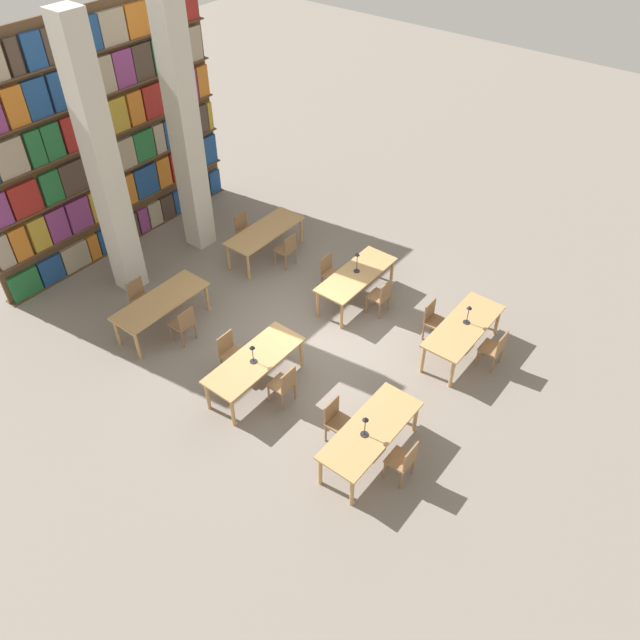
{
  "coord_description": "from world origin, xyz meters",
  "views": [
    {
      "loc": [
        -7.44,
        -6.11,
        9.01
      ],
      "look_at": [
        0.0,
        -0.27,
        0.66
      ],
      "focal_mm": 35.0,
      "sensor_mm": 36.0,
      "label": 1
    }
  ],
  "objects_px": {
    "desk_lamp_3": "(357,259)",
    "chair_2": "(494,348)",
    "chair_6": "(381,296)",
    "chair_8": "(184,323)",
    "chair_5": "(231,352)",
    "desk_lamp_0": "(365,423)",
    "chair_1": "(337,420)",
    "reading_table_1": "(464,328)",
    "reading_table_2": "(255,362)",
    "chair_7": "(330,272)",
    "desk_lamp_1": "(469,311)",
    "reading_table_4": "(161,303)",
    "chair_4": "(284,384)",
    "reading_table_3": "(356,277)",
    "pillar_left": "(103,167)",
    "chair_3": "(434,320)",
    "desk_lamp_2": "(252,351)",
    "chair_9": "(140,297)",
    "chair_11": "(245,229)",
    "pillar_center": "(185,130)",
    "chair_10": "(287,249)",
    "chair_0": "(403,460)",
    "reading_table_5": "(265,233)",
    "reading_table_0": "(371,432)"
  },
  "relations": [
    {
      "from": "chair_1",
      "to": "chair_2",
      "type": "distance_m",
      "value": 3.62
    },
    {
      "from": "reading_table_2",
      "to": "chair_10",
      "type": "distance_m",
      "value": 3.98
    },
    {
      "from": "desk_lamp_1",
      "to": "chair_11",
      "type": "distance_m",
      "value": 6.12
    },
    {
      "from": "reading_table_1",
      "to": "chair_4",
      "type": "relative_size",
      "value": 2.37
    },
    {
      "from": "reading_table_1",
      "to": "chair_5",
      "type": "xyz_separation_m",
      "value": [
        -3.25,
        3.32,
        -0.17
      ]
    },
    {
      "from": "chair_0",
      "to": "chair_11",
      "type": "height_order",
      "value": "same"
    },
    {
      "from": "chair_2",
      "to": "chair_5",
      "type": "bearing_deg",
      "value": 129.37
    },
    {
      "from": "reading_table_0",
      "to": "chair_10",
      "type": "distance_m",
      "value": 5.84
    },
    {
      "from": "desk_lamp_0",
      "to": "chair_3",
      "type": "bearing_deg",
      "value": 11.09
    },
    {
      "from": "pillar_center",
      "to": "reading_table_1",
      "type": "xyz_separation_m",
      "value": [
        0.48,
        -7.12,
        -2.35
      ]
    },
    {
      "from": "chair_10",
      "to": "chair_9",
      "type": "bearing_deg",
      "value": 158.51
    },
    {
      "from": "reading_table_4",
      "to": "chair_9",
      "type": "height_order",
      "value": "chair_9"
    },
    {
      "from": "chair_2",
      "to": "chair_9",
      "type": "bearing_deg",
      "value": 115.95
    },
    {
      "from": "pillar_left",
      "to": "chair_3",
      "type": "height_order",
      "value": "pillar_left"
    },
    {
      "from": "desk_lamp_1",
      "to": "chair_11",
      "type": "xyz_separation_m",
      "value": [
        0.0,
        6.1,
        -0.54
      ]
    },
    {
      "from": "reading_table_4",
      "to": "reading_table_5",
      "type": "height_order",
      "value": "same"
    },
    {
      "from": "chair_0",
      "to": "chair_5",
      "type": "xyz_separation_m",
      "value": [
        0.07,
        4.03,
        0.0
      ]
    },
    {
      "from": "chair_2",
      "to": "pillar_left",
      "type": "bearing_deg",
      "value": 109.28
    },
    {
      "from": "chair_1",
      "to": "desk_lamp_0",
      "type": "xyz_separation_m",
      "value": [
        -0.13,
        -0.67,
        0.55
      ]
    },
    {
      "from": "pillar_center",
      "to": "desk_lamp_1",
      "type": "distance_m",
      "value": 7.4
    },
    {
      "from": "reading_table_2",
      "to": "chair_5",
      "type": "height_order",
      "value": "chair_5"
    },
    {
      "from": "desk_lamp_3",
      "to": "reading_table_4",
      "type": "relative_size",
      "value": 0.24
    },
    {
      "from": "desk_lamp_1",
      "to": "reading_table_4",
      "type": "bearing_deg",
      "value": 121.73
    },
    {
      "from": "reading_table_2",
      "to": "reading_table_0",
      "type": "bearing_deg",
      "value": -90.26
    },
    {
      "from": "chair_6",
      "to": "chair_11",
      "type": "height_order",
      "value": "same"
    },
    {
      "from": "chair_6",
      "to": "chair_8",
      "type": "distance_m",
      "value": 4.22
    },
    {
      "from": "chair_4",
      "to": "reading_table_5",
      "type": "relative_size",
      "value": 0.42
    },
    {
      "from": "pillar_center",
      "to": "reading_table_2",
      "type": "bearing_deg",
      "value": -122.02
    },
    {
      "from": "desk_lamp_0",
      "to": "chair_5",
      "type": "xyz_separation_m",
      "value": [
        0.21,
        3.32,
        -0.55
      ]
    },
    {
      "from": "chair_2",
      "to": "chair_0",
      "type": "bearing_deg",
      "value": -179.66
    },
    {
      "from": "desk_lamp_1",
      "to": "chair_10",
      "type": "relative_size",
      "value": 0.49
    },
    {
      "from": "chair_4",
      "to": "reading_table_3",
      "type": "bearing_deg",
      "value": 12.35
    },
    {
      "from": "reading_table_1",
      "to": "reading_table_3",
      "type": "height_order",
      "value": "same"
    },
    {
      "from": "chair_2",
      "to": "reading_table_4",
      "type": "relative_size",
      "value": 0.42
    },
    {
      "from": "chair_7",
      "to": "chair_11",
      "type": "relative_size",
      "value": 1.0
    },
    {
      "from": "desk_lamp_0",
      "to": "chair_5",
      "type": "relative_size",
      "value": 0.5
    },
    {
      "from": "reading_table_5",
      "to": "chair_11",
      "type": "distance_m",
      "value": 0.71
    },
    {
      "from": "pillar_center",
      "to": "chair_7",
      "type": "bearing_deg",
      "value": -82.53
    },
    {
      "from": "chair_1",
      "to": "chair_7",
      "type": "distance_m",
      "value": 4.29
    },
    {
      "from": "pillar_left",
      "to": "chair_10",
      "type": "bearing_deg",
      "value": -40.5
    },
    {
      "from": "chair_1",
      "to": "reading_table_1",
      "type": "height_order",
      "value": "chair_1"
    },
    {
      "from": "chair_4",
      "to": "chair_10",
      "type": "height_order",
      "value": "same"
    },
    {
      "from": "desk_lamp_3",
      "to": "desk_lamp_0",
      "type": "bearing_deg",
      "value": -142.75
    },
    {
      "from": "reading_table_4",
      "to": "desk_lamp_2",
      "type": "bearing_deg",
      "value": -92.68
    },
    {
      "from": "chair_2",
      "to": "chair_10",
      "type": "height_order",
      "value": "same"
    },
    {
      "from": "chair_5",
      "to": "chair_11",
      "type": "xyz_separation_m",
      "value": [
        3.35,
        2.78,
        0.0
      ]
    },
    {
      "from": "desk_lamp_3",
      "to": "chair_2",
      "type": "bearing_deg",
      "value": -91.42
    },
    {
      "from": "reading_table_1",
      "to": "reading_table_2",
      "type": "height_order",
      "value": "same"
    },
    {
      "from": "reading_table_1",
      "to": "chair_8",
      "type": "distance_m",
      "value": 5.69
    },
    {
      "from": "pillar_left",
      "to": "reading_table_1",
      "type": "bearing_deg",
      "value": -69.32
    }
  ]
}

